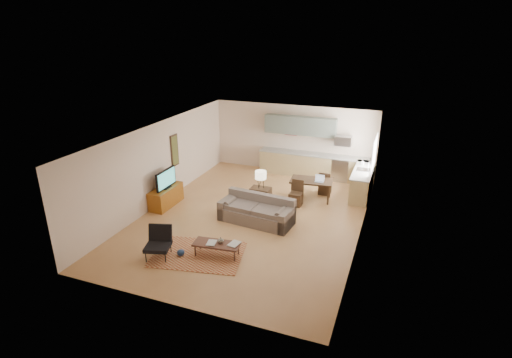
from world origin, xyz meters
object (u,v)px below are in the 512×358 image
at_px(sofa, 256,210).
at_px(coffee_table, 217,249).
at_px(tv_credenza, 166,196).
at_px(console_table, 261,199).
at_px(armchair, 158,244).
at_px(dining_table, 311,190).

relative_size(sofa, coffee_table, 1.92).
bearing_deg(sofa, tv_credenza, -175.34).
relative_size(tv_credenza, console_table, 1.84).
bearing_deg(coffee_table, sofa, 75.81).
bearing_deg(coffee_table, console_table, 81.67).
bearing_deg(tv_credenza, coffee_table, -37.09).
bearing_deg(console_table, armchair, -111.17).
height_order(armchair, console_table, armchair).
xyz_separation_m(tv_credenza, dining_table, (4.34, 2.17, 0.04)).
xyz_separation_m(tv_credenza, console_table, (3.01, 0.82, 0.05)).
height_order(sofa, dining_table, sofa).
distance_m(sofa, dining_table, 2.53).
height_order(tv_credenza, console_table, console_table).
bearing_deg(dining_table, armchair, -125.17).
bearing_deg(dining_table, coffee_table, -113.99).
bearing_deg(console_table, coffee_table, -91.12).
height_order(coffee_table, armchair, armchair).
bearing_deg(dining_table, sofa, -122.81).
bearing_deg(armchair, console_table, 51.84).
xyz_separation_m(coffee_table, dining_table, (1.42, 4.38, 0.17)).
distance_m(sofa, tv_credenza, 3.20).
distance_m(console_table, dining_table, 1.90).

